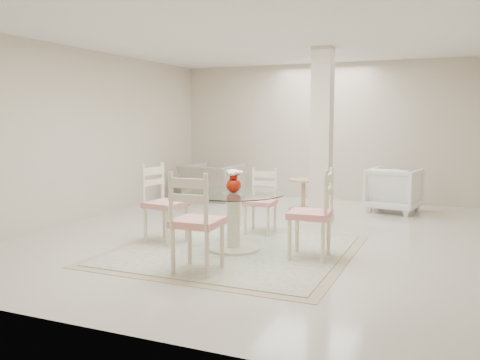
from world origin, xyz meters
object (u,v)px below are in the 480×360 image
at_px(side_table, 303,196).
at_px(dining_chair_north, 262,196).
at_px(dining_table, 234,221).
at_px(recliner_taupe, 212,182).
at_px(dining_chair_east, 316,207).
at_px(red_vase, 234,181).
at_px(column, 322,135).
at_px(dining_chair_west, 161,197).
at_px(armchair_white, 394,190).
at_px(dining_chair_south, 194,215).

bearing_deg(side_table, dining_chair_north, -91.02).
relative_size(dining_table, recliner_taupe, 1.16).
bearing_deg(side_table, dining_chair_east, -71.41).
bearing_deg(red_vase, side_table, 89.64).
xyz_separation_m(column, dining_chair_east, (0.50, -2.22, -0.74)).
relative_size(dining_table, dining_chair_west, 1.10).
bearing_deg(dining_chair_north, red_vase, -91.38).
bearing_deg(armchair_white, side_table, 30.56).
bearing_deg(dining_chair_east, armchair_white, 168.81).
bearing_deg(side_table, recliner_taupe, 166.67).
height_order(dining_table, side_table, dining_table).
height_order(dining_chair_east, side_table, dining_chair_east).
xyz_separation_m(dining_chair_north, dining_chair_south, (0.03, -2.04, 0.09)).
xyz_separation_m(dining_table, dining_chair_west, (-1.02, 0.00, 0.23)).
distance_m(dining_table, dining_chair_south, 1.06).
relative_size(column, dining_chair_north, 2.68).
relative_size(dining_table, dining_chair_north, 1.24).
height_order(dining_chair_east, dining_chair_west, dining_chair_east).
distance_m(dining_table, red_vase, 0.50).
distance_m(red_vase, side_table, 3.06).
xyz_separation_m(dining_chair_north, recliner_taupe, (-2.00, 2.46, -0.18)).
bearing_deg(armchair_white, red_vase, 77.80).
height_order(dining_chair_west, armchair_white, dining_chair_west).
xyz_separation_m(armchair_white, side_table, (-1.47, -0.53, -0.13)).
bearing_deg(dining_chair_north, dining_chair_south, -91.57).
xyz_separation_m(dining_chair_east, armchair_white, (0.47, 3.51, -0.22)).
relative_size(dining_chair_south, recliner_taupe, 1.10).
bearing_deg(armchair_white, dining_chair_west, 65.18).
relative_size(dining_chair_east, dining_chair_south, 0.97).
bearing_deg(side_table, armchair_white, 19.81).
relative_size(dining_chair_west, side_table, 2.04).
distance_m(column, dining_chair_east, 2.39).
bearing_deg(red_vase, armchair_white, 67.05).
xyz_separation_m(dining_table, dining_chair_east, (1.02, 0.01, 0.24)).
xyz_separation_m(red_vase, recliner_taupe, (-2.01, 3.48, -0.51)).
bearing_deg(dining_table, dining_chair_north, 90.72).
distance_m(dining_chair_south, side_table, 4.04).
height_order(dining_table, red_vase, red_vase).
bearing_deg(side_table, dining_chair_west, -109.25).
xyz_separation_m(dining_table, recliner_taupe, (-2.01, 3.48, -0.02)).
bearing_deg(dining_chair_south, dining_chair_west, -46.93).
height_order(column, dining_table, column).
bearing_deg(dining_chair_east, dining_chair_north, -137.49).
height_order(dining_chair_north, side_table, dining_chair_north).
relative_size(dining_table, side_table, 2.24).
relative_size(red_vase, dining_chair_west, 0.25).
distance_m(column, armchair_white, 1.89).
distance_m(dining_chair_north, dining_chair_south, 2.04).
xyz_separation_m(dining_chair_south, recliner_taupe, (-2.02, 4.50, -0.27)).
distance_m(dining_chair_east, dining_chair_south, 1.45).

